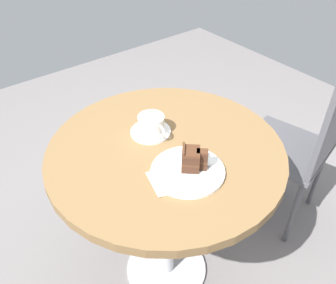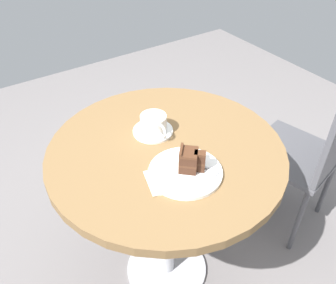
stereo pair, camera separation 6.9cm
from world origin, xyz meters
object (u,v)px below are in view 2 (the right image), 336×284
at_px(napkin, 168,180).
at_px(coffee_cup, 154,123).
at_px(saucer, 153,131).
at_px(teaspoon, 157,122).
at_px(cafe_chair, 317,144).
at_px(cake_plate, 185,172).
at_px(cake_slice, 190,160).
at_px(fork, 204,166).

bearing_deg(napkin, coffee_cup, 157.94).
height_order(saucer, teaspoon, teaspoon).
distance_m(coffee_cup, cafe_chair, 0.79).
xyz_separation_m(coffee_cup, cafe_chair, (0.24, 0.71, -0.26)).
height_order(teaspoon, cake_plate, teaspoon).
distance_m(cake_slice, napkin, 0.09).
relative_size(coffee_cup, cake_slice, 1.45).
height_order(cake_slice, fork, cake_slice).
bearing_deg(cake_slice, coffee_cup, 176.37).
bearing_deg(cake_slice, fork, 66.05).
bearing_deg(saucer, cake_slice, -3.38).
bearing_deg(teaspoon, saucer, -119.53).
height_order(saucer, cafe_chair, cafe_chair).
height_order(saucer, fork, fork).
xyz_separation_m(teaspoon, cafe_chair, (0.27, 0.67, -0.23)).
bearing_deg(saucer, cafe_chair, 71.13).
bearing_deg(cake_slice, teaspoon, 169.33).
bearing_deg(teaspoon, cafe_chair, -0.57).
height_order(coffee_cup, cake_slice, cake_slice).
bearing_deg(saucer, fork, 6.10).
distance_m(saucer, cake_plate, 0.24).
relative_size(cake_slice, cafe_chair, 0.10).
xyz_separation_m(saucer, fork, (0.26, 0.03, 0.01)).
xyz_separation_m(teaspoon, fork, (0.29, -0.01, 0.00)).
bearing_deg(cake_plate, coffee_cup, 172.61).
bearing_deg(coffee_cup, cake_slice, -3.63).
height_order(saucer, napkin, saucer).
relative_size(cake_slice, fork, 0.61).
relative_size(cake_plate, cake_slice, 2.68).
height_order(fork, napkin, fork).
distance_m(teaspoon, fork, 0.29).
relative_size(saucer, fork, 1.02).
bearing_deg(teaspoon, cake_plate, -82.32).
bearing_deg(teaspoon, cake_slice, -79.15).
height_order(coffee_cup, cafe_chair, cafe_chair).
relative_size(fork, napkin, 0.87).
height_order(cake_slice, cafe_chair, cafe_chair).
height_order(fork, cafe_chair, cafe_chair).
height_order(saucer, cake_slice, cake_slice).
bearing_deg(saucer, napkin, -21.38).
xyz_separation_m(teaspoon, cake_slice, (0.27, -0.05, 0.04)).
height_order(cake_plate, cafe_chair, cafe_chair).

